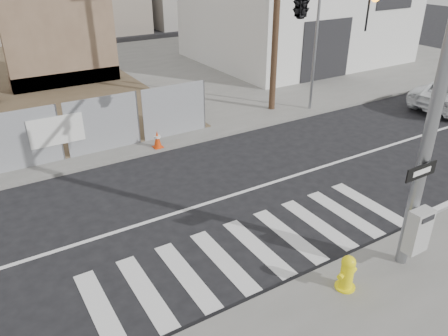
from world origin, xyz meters
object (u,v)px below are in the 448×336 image
fire_hydrant (347,272)px  traffic_cone_d (157,139)px  signal_pole (339,39)px  auto_shop (296,20)px

fire_hydrant → traffic_cone_d: bearing=75.0°
signal_pole → fire_hydrant: signal_pole is taller
signal_pole → traffic_cone_d: 7.94m
signal_pole → fire_hydrant: 5.36m
auto_shop → traffic_cone_d: auto_shop is taller
auto_shop → traffic_cone_d: bearing=-147.5°
auto_shop → fire_hydrant: (-13.30, -17.74, -2.00)m
fire_hydrant → auto_shop: bearing=35.5°
signal_pole → auto_shop: signal_pole is taller
signal_pole → fire_hydrant: size_ratio=8.40×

